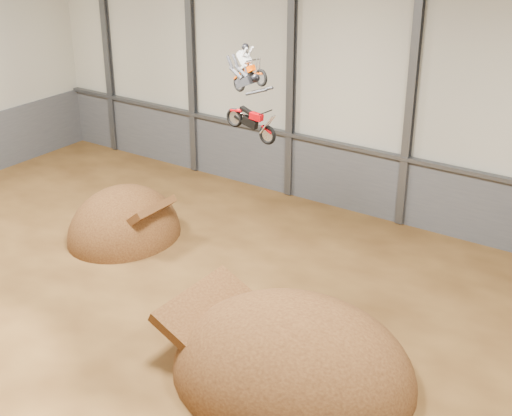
{
  "coord_description": "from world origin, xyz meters",
  "views": [
    {
      "loc": [
        15.73,
        -16.47,
        15.74
      ],
      "look_at": [
        1.8,
        4.0,
        4.52
      ],
      "focal_mm": 50.0,
      "sensor_mm": 36.0,
      "label": 1
    }
  ],
  "objects_px": {
    "landing_ramp": "(292,374)",
    "takeoff_ramp": "(125,237)",
    "fmx_rider_b": "(249,100)",
    "fmx_rider_a": "(252,65)"
  },
  "relations": [
    {
      "from": "landing_ramp",
      "to": "takeoff_ramp",
      "type": "bearing_deg",
      "value": 159.75
    },
    {
      "from": "landing_ramp",
      "to": "fmx_rider_b",
      "type": "xyz_separation_m",
      "value": [
        -3.33,
        2.16,
        8.92
      ]
    },
    {
      "from": "landing_ramp",
      "to": "fmx_rider_a",
      "type": "height_order",
      "value": "fmx_rider_a"
    },
    {
      "from": "landing_ramp",
      "to": "fmx_rider_a",
      "type": "bearing_deg",
      "value": 136.21
    },
    {
      "from": "takeoff_ramp",
      "to": "landing_ramp",
      "type": "relative_size",
      "value": 0.67
    },
    {
      "from": "landing_ramp",
      "to": "fmx_rider_a",
      "type": "distance_m",
      "value": 11.75
    },
    {
      "from": "takeoff_ramp",
      "to": "fmx_rider_a",
      "type": "distance_m",
      "value": 12.01
    },
    {
      "from": "takeoff_ramp",
      "to": "fmx_rider_b",
      "type": "distance_m",
      "value": 13.02
    },
    {
      "from": "takeoff_ramp",
      "to": "fmx_rider_b",
      "type": "relative_size",
      "value": 2.02
    },
    {
      "from": "takeoff_ramp",
      "to": "landing_ramp",
      "type": "xyz_separation_m",
      "value": [
        12.49,
        -4.61,
        0.0
      ]
    }
  ]
}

